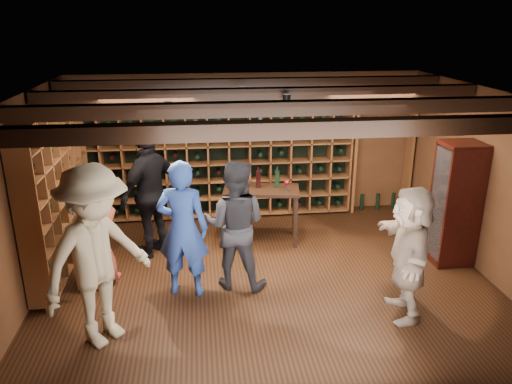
{
  "coord_description": "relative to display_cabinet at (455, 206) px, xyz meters",
  "views": [
    {
      "loc": [
        -0.87,
        -6.0,
        3.4
      ],
      "look_at": [
        -0.13,
        0.2,
        1.19
      ],
      "focal_mm": 35.0,
      "sensor_mm": 36.0,
      "label": 1
    }
  ],
  "objects": [
    {
      "name": "ground",
      "position": [
        -2.71,
        -0.2,
        -0.86
      ],
      "size": [
        6.0,
        6.0,
        0.0
      ],
      "primitive_type": "plane",
      "color": "black",
      "rests_on": "ground"
    },
    {
      "name": "room_shell",
      "position": [
        -2.71,
        -0.15,
        1.56
      ],
      "size": [
        6.0,
        6.0,
        6.0
      ],
      "color": "brown",
      "rests_on": "ground"
    },
    {
      "name": "wine_rack_back",
      "position": [
        -3.24,
        2.13,
        0.29
      ],
      "size": [
        4.65,
        0.3,
        2.2
      ],
      "color": "brown",
      "rests_on": "ground"
    },
    {
      "name": "wine_rack_left",
      "position": [
        -5.54,
        0.62,
        0.29
      ],
      "size": [
        0.3,
        2.65,
        2.2
      ],
      "color": "brown",
      "rests_on": "ground"
    },
    {
      "name": "crate_shelf",
      "position": [
        -0.31,
        2.12,
        0.71
      ],
      "size": [
        1.2,
        0.32,
        2.07
      ],
      "color": "brown",
      "rests_on": "ground"
    },
    {
      "name": "display_cabinet",
      "position": [
        0.0,
        0.0,
        0.0
      ],
      "size": [
        0.55,
        0.5,
        1.75
      ],
      "color": "#360E0A",
      "rests_on": "ground"
    },
    {
      "name": "man_blue_shirt",
      "position": [
        -3.81,
        -0.43,
        0.03
      ],
      "size": [
        0.72,
        0.55,
        1.78
      ],
      "primitive_type": "imported",
      "rotation": [
        0.0,
        0.0,
        2.94
      ],
      "color": "navy",
      "rests_on": "ground"
    },
    {
      "name": "man_grey_suit",
      "position": [
        -3.15,
        -0.31,
        0.0
      ],
      "size": [
        0.99,
        0.87,
        1.72
      ],
      "primitive_type": "imported",
      "rotation": [
        0.0,
        0.0,
        2.85
      ],
      "color": "black",
      "rests_on": "ground"
    },
    {
      "name": "guest_red_floral",
      "position": [
        -4.95,
        -0.06,
        -0.06
      ],
      "size": [
        0.72,
        0.89,
        1.58
      ],
      "primitive_type": "imported",
      "rotation": [
        0.0,
        0.0,
        1.25
      ],
      "color": "maroon",
      "rests_on": "ground"
    },
    {
      "name": "guest_woman_black",
      "position": [
        -4.3,
        0.78,
        0.11
      ],
      "size": [
        1.07,
        1.17,
        1.92
      ],
      "primitive_type": "imported",
      "rotation": [
        0.0,
        0.0,
        4.04
      ],
      "color": "black",
      "rests_on": "ground"
    },
    {
      "name": "guest_khaki",
      "position": [
        -4.68,
        -1.34,
        0.15
      ],
      "size": [
        1.44,
        1.46,
        2.02
      ],
      "primitive_type": "imported",
      "rotation": [
        0.0,
        0.0,
        0.82
      ],
      "color": "gray",
      "rests_on": "ground"
    },
    {
      "name": "guest_beige",
      "position": [
        -1.21,
        -1.25,
        -0.04
      ],
      "size": [
        0.72,
        1.56,
        1.62
      ],
      "primitive_type": "imported",
      "rotation": [
        0.0,
        0.0,
        4.55
      ],
      "color": "tan",
      "rests_on": "ground"
    },
    {
      "name": "tasting_table",
      "position": [
        -2.64,
        1.02,
        -0.08
      ],
      "size": [
        1.24,
        0.75,
        1.16
      ],
      "rotation": [
        0.0,
        0.0,
        -0.15
      ],
      "color": "black",
      "rests_on": "ground"
    }
  ]
}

